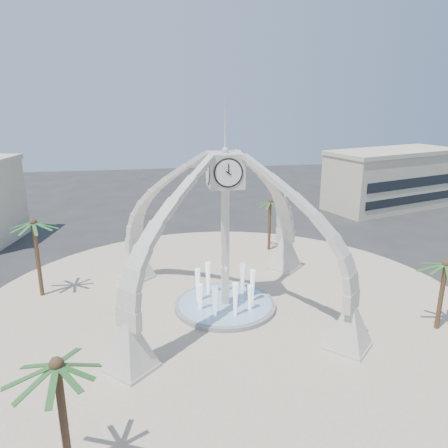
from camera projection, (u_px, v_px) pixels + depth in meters
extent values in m
plane|color=#282828|center=(225.00, 308.00, 34.71)|extent=(140.00, 140.00, 0.00)
cylinder|color=beige|center=(225.00, 307.00, 34.70)|extent=(40.00, 40.00, 0.06)
cube|color=beige|center=(225.00, 250.00, 33.31)|extent=(0.55, 0.55, 9.80)
cube|color=beige|center=(225.00, 170.00, 31.57)|extent=(2.50, 2.50, 2.50)
cone|color=beige|center=(225.00, 124.00, 30.64)|extent=(0.20, 0.20, 4.00)
cylinder|color=white|center=(228.00, 173.00, 30.35)|extent=(1.84, 0.04, 1.84)
pyramid|color=beige|center=(285.00, 253.00, 42.08)|extent=(3.80, 3.80, 3.20)
pyramid|color=beige|center=(136.00, 262.00, 39.79)|extent=(3.80, 3.80, 3.20)
pyramid|color=beige|center=(130.00, 347.00, 26.42)|extent=(3.80, 3.80, 3.20)
pyramid|color=beige|center=(349.00, 327.00, 28.72)|extent=(3.80, 3.80, 3.20)
cylinder|color=gray|center=(225.00, 306.00, 34.65)|extent=(8.00, 8.00, 0.40)
cylinder|color=#8CB7D0|center=(225.00, 303.00, 34.59)|extent=(7.40, 7.40, 0.04)
cone|color=white|center=(225.00, 284.00, 34.13)|extent=(0.60, 0.60, 3.20)
cube|color=#BAB091|center=(391.00, 181.00, 64.89)|extent=(21.49, 13.79, 8.00)
cube|color=#BAB091|center=(394.00, 152.00, 63.67)|extent=(21.87, 14.17, 0.60)
cylinder|color=brown|center=(441.00, 296.00, 30.88)|extent=(0.34, 0.34, 5.14)
cylinder|color=brown|center=(38.00, 259.00, 35.91)|extent=(0.35, 0.35, 6.55)
cylinder|color=brown|center=(269.00, 226.00, 46.89)|extent=(0.32, 0.32, 5.57)
cylinder|color=brown|center=(64.00, 422.00, 18.48)|extent=(0.37, 0.37, 5.89)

